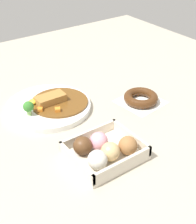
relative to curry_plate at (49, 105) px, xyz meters
name	(u,v)px	position (x,y,z in m)	size (l,w,h in m)	color
ground_plane	(97,113)	(0.12, -0.11, -0.01)	(1.60, 1.60, 0.00)	#B2A893
curry_plate	(49,105)	(0.00, 0.00, 0.00)	(0.28, 0.28, 0.07)	white
donut_box	(104,151)	(0.00, -0.31, 0.01)	(0.19, 0.16, 0.06)	beige
chocolate_ring_donut	(141,98)	(0.28, -0.14, 0.00)	(0.16, 0.16, 0.03)	white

